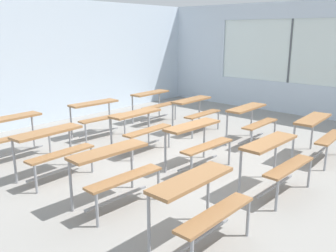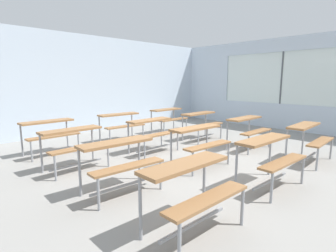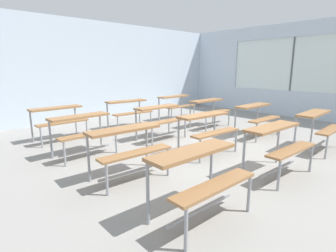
{
  "view_description": "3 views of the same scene",
  "coord_description": "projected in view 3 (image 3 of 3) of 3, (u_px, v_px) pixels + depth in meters",
  "views": [
    {
      "loc": [
        -4.59,
        -3.62,
        2.23
      ],
      "look_at": [
        -0.03,
        0.46,
        0.61
      ],
      "focal_mm": 38.36,
      "sensor_mm": 36.0,
      "label": 1
    },
    {
      "loc": [
        -3.8,
        -3.3,
        1.6
      ],
      "look_at": [
        0.17,
        0.89,
        0.61
      ],
      "focal_mm": 28.0,
      "sensor_mm": 36.0,
      "label": 2
    },
    {
      "loc": [
        -3.8,
        -3.3,
        1.6
      ],
      "look_at": [
        -0.33,
        0.59,
        0.43
      ],
      "focal_mm": 28.0,
      "sensor_mm": 36.0,
      "label": 3
    }
  ],
  "objects": [
    {
      "name": "desk_bench_r3c0",
      "position": [
        58.0,
        116.0,
        5.77
      ],
      "size": [
        1.12,
        0.64,
        0.74
      ],
      "rotation": [
        0.0,
        0.0,
        0.04
      ],
      "color": "olive",
      "rests_on": "ground"
    },
    {
      "name": "wall_back",
      "position": [
        92.0,
        71.0,
        8.17
      ],
      "size": [
        10.0,
        0.12,
        3.0
      ],
      "primitive_type": "cube",
      "color": "silver",
      "rests_on": "ground"
    },
    {
      "name": "desk_bench_r1c1",
      "position": [
        207.0,
        124.0,
        4.9
      ],
      "size": [
        1.12,
        0.63,
        0.74
      ],
      "rotation": [
        0.0,
        0.0,
        -0.04
      ],
      "color": "olive",
      "rests_on": "ground"
    },
    {
      "name": "desk_bench_r3c2",
      "position": [
        176.0,
        102.0,
        8.11
      ],
      "size": [
        1.12,
        0.63,
        0.74
      ],
      "rotation": [
        0.0,
        0.0,
        0.04
      ],
      "color": "olive",
      "rests_on": "ground"
    },
    {
      "name": "ground",
      "position": [
        200.0,
        151.0,
        5.23
      ],
      "size": [
        10.0,
        9.0,
        0.05
      ],
      "primitive_type": "cube",
      "color": "gray"
    },
    {
      "name": "wall_right",
      "position": [
        312.0,
        73.0,
        8.06
      ],
      "size": [
        0.12,
        9.0,
        3.0
      ],
      "color": "silver",
      "rests_on": "ground"
    },
    {
      "name": "desk_bench_r0c0",
      "position": [
        200.0,
        168.0,
        2.75
      ],
      "size": [
        1.1,
        0.6,
        0.74
      ],
      "rotation": [
        0.0,
        0.0,
        -0.01
      ],
      "color": "olive",
      "rests_on": "ground"
    },
    {
      "name": "desk_bench_r0c2",
      "position": [
        319.0,
        122.0,
        5.11
      ],
      "size": [
        1.13,
        0.64,
        0.74
      ],
      "rotation": [
        0.0,
        0.0,
        0.05
      ],
      "color": "olive",
      "rests_on": "ground"
    },
    {
      "name": "desk_bench_r1c2",
      "position": [
        257.0,
        113.0,
        6.14
      ],
      "size": [
        1.11,
        0.6,
        0.74
      ],
      "rotation": [
        0.0,
        0.0,
        0.01
      ],
      "color": "olive",
      "rests_on": "ground"
    },
    {
      "name": "desk_bench_r1c0",
      "position": [
        128.0,
        141.0,
        3.77
      ],
      "size": [
        1.12,
        0.63,
        0.74
      ],
      "rotation": [
        0.0,
        0.0,
        -0.04
      ],
      "color": "olive",
      "rests_on": "ground"
    },
    {
      "name": "desk_bench_r2c0",
      "position": [
        83.0,
        126.0,
        4.77
      ],
      "size": [
        1.13,
        0.64,
        0.74
      ],
      "rotation": [
        0.0,
        0.0,
        0.05
      ],
      "color": "olive",
      "rests_on": "ground"
    },
    {
      "name": "desk_bench_r2c2",
      "position": [
        209.0,
        107.0,
        7.1
      ],
      "size": [
        1.11,
        0.61,
        0.74
      ],
      "rotation": [
        0.0,
        0.0,
        0.01
      ],
      "color": "olive",
      "rests_on": "ground"
    },
    {
      "name": "desk_bench_r3c1",
      "position": [
        129.0,
        107.0,
        6.96
      ],
      "size": [
        1.13,
        0.64,
        0.74
      ],
      "rotation": [
        0.0,
        0.0,
        -0.05
      ],
      "color": "olive",
      "rests_on": "ground"
    },
    {
      "name": "desk_bench_r0c1",
      "position": [
        278.0,
        139.0,
        3.9
      ],
      "size": [
        1.12,
        0.62,
        0.74
      ],
      "rotation": [
        0.0,
        0.0,
        -0.03
      ],
      "color": "olive",
      "rests_on": "ground"
    },
    {
      "name": "desk_bench_r2c1",
      "position": [
        160.0,
        115.0,
        5.9
      ],
      "size": [
        1.11,
        0.62,
        0.74
      ],
      "rotation": [
        0.0,
        0.0,
        0.02
      ],
      "color": "olive",
      "rests_on": "ground"
    }
  ]
}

